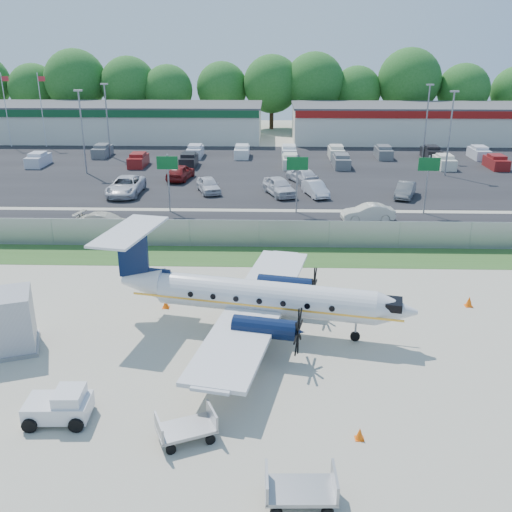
{
  "coord_description": "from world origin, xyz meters",
  "views": [
    {
      "loc": [
        0.88,
        -24.74,
        13.88
      ],
      "look_at": [
        0.0,
        6.0,
        2.3
      ],
      "focal_mm": 40.0,
      "sensor_mm": 36.0,
      "label": 1
    }
  ],
  "objects_px": {
    "baggage_cart_far": "(301,489)",
    "service_container": "(7,324)",
    "pushback_tug": "(61,406)",
    "baggage_cart_near": "(186,428)",
    "aircraft": "(259,297)"
  },
  "relations": [
    {
      "from": "baggage_cart_far",
      "to": "service_container",
      "type": "relative_size",
      "value": 0.7
    },
    {
      "from": "baggage_cart_near",
      "to": "baggage_cart_far",
      "type": "height_order",
      "value": "baggage_cart_far"
    },
    {
      "from": "pushback_tug",
      "to": "baggage_cart_near",
      "type": "height_order",
      "value": "pushback_tug"
    },
    {
      "from": "aircraft",
      "to": "baggage_cart_near",
      "type": "relative_size",
      "value": 6.54
    },
    {
      "from": "pushback_tug",
      "to": "baggage_cart_far",
      "type": "relative_size",
      "value": 1.08
    },
    {
      "from": "aircraft",
      "to": "baggage_cart_far",
      "type": "xyz_separation_m",
      "value": [
        1.62,
        -11.7,
        -1.33
      ]
    },
    {
      "from": "baggage_cart_far",
      "to": "service_container",
      "type": "bearing_deg",
      "value": 145.05
    },
    {
      "from": "aircraft",
      "to": "baggage_cart_near",
      "type": "height_order",
      "value": "aircraft"
    },
    {
      "from": "service_container",
      "to": "pushback_tug",
      "type": "bearing_deg",
      "value": -50.68
    },
    {
      "from": "baggage_cart_near",
      "to": "baggage_cart_far",
      "type": "distance_m",
      "value": 5.08
    },
    {
      "from": "aircraft",
      "to": "service_container",
      "type": "distance_m",
      "value": 12.14
    },
    {
      "from": "aircraft",
      "to": "pushback_tug",
      "type": "bearing_deg",
      "value": -134.56
    },
    {
      "from": "pushback_tug",
      "to": "service_container",
      "type": "bearing_deg",
      "value": 129.32
    },
    {
      "from": "pushback_tug",
      "to": "service_container",
      "type": "xyz_separation_m",
      "value": [
        -4.41,
        5.39,
        0.71
      ]
    },
    {
      "from": "pushback_tug",
      "to": "service_container",
      "type": "relative_size",
      "value": 0.75
    }
  ]
}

